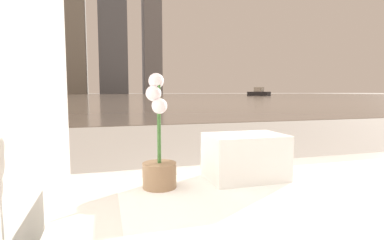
% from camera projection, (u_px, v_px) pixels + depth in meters
% --- Properties ---
extents(potted_orchid, '(0.11, 0.11, 0.37)m').
position_uv_depth(potted_orchid, '(159.00, 152.00, 0.97)').
color(potted_orchid, '#8C6B4C').
rests_on(potted_orchid, bathtub).
extents(towel_stack, '(0.27, 0.19, 0.16)m').
position_uv_depth(towel_stack, '(245.00, 156.00, 1.07)').
color(towel_stack, white).
rests_on(towel_stack, bathtub).
extents(harbor_water, '(180.00, 110.00, 0.01)m').
position_uv_depth(harbor_water, '(108.00, 96.00, 59.66)').
color(harbor_water, gray).
rests_on(harbor_water, ground_plane).
extents(harbor_boat_3, '(3.68, 4.73, 1.71)m').
position_uv_depth(harbor_boat_3, '(259.00, 93.00, 60.65)').
color(harbor_boat_3, '#2D2D33').
rests_on(harbor_boat_3, harbor_water).
extents(skyline_tower_2, '(9.99, 11.97, 50.55)m').
position_uv_depth(skyline_tower_2, '(71.00, 23.00, 107.51)').
color(skyline_tower_2, gray).
rests_on(skyline_tower_2, ground_plane).
extents(skyline_tower_3, '(10.41, 6.37, 37.67)m').
position_uv_depth(skyline_tower_3, '(113.00, 44.00, 112.18)').
color(skyline_tower_3, slate).
rests_on(skyline_tower_3, ground_plane).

